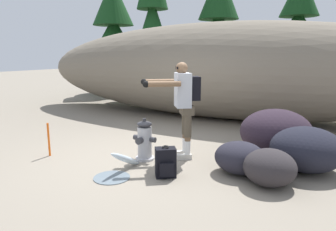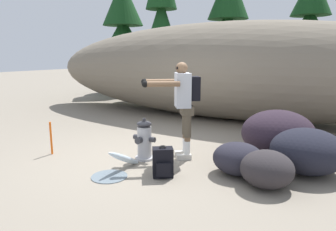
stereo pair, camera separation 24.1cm
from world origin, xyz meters
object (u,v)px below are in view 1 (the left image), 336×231
fire_hydrant (145,141)px  spare_backpack (166,163)px  boulder_mid (276,132)px  boulder_outlier (240,158)px  boulder_large (306,149)px  boulder_small (270,167)px  survey_stake (49,140)px  utility_worker (183,99)px

fire_hydrant → spare_backpack: 0.86m
boulder_mid → boulder_outlier: 1.26m
boulder_large → boulder_small: size_ratio=1.51×
fire_hydrant → boulder_small: (2.10, -0.11, -0.08)m
boulder_large → boulder_mid: 0.84m
boulder_outlier → survey_stake: survey_stake is taller
utility_worker → boulder_small: (1.56, -0.51, -0.79)m
fire_hydrant → survey_stake: bearing=-159.1°
spare_backpack → boulder_large: 2.20m
fire_hydrant → boulder_large: 2.60m
fire_hydrant → survey_stake: 1.73m
spare_backpack → boulder_large: boulder_large is taller
fire_hydrant → boulder_outlier: size_ratio=0.93×
boulder_large → boulder_outlier: size_ratio=1.41×
boulder_small → boulder_outlier: 0.54m
boulder_large → utility_worker: bearing=-170.6°
boulder_mid → boulder_large: bearing=-48.3°
utility_worker → boulder_outlier: (1.08, -0.26, -0.80)m
spare_backpack → boulder_mid: (1.27, 1.85, 0.20)m
fire_hydrant → utility_worker: bearing=36.3°
boulder_mid → boulder_outlier: (-0.33, -1.20, -0.17)m
spare_backpack → survey_stake: size_ratio=0.78×
boulder_large → boulder_outlier: boulder_large is taller
fire_hydrant → boulder_outlier: fire_hydrant is taller
utility_worker → boulder_outlier: utility_worker is taller
survey_stake → utility_worker: bearing=25.2°
boulder_small → survey_stake: bearing=-172.3°
fire_hydrant → boulder_large: bearing=16.0°
spare_backpack → boulder_small: boulder_small is taller
boulder_mid → boulder_small: boulder_mid is taller
boulder_small → utility_worker: bearing=162.0°
boulder_mid → boulder_outlier: boulder_mid is taller
boulder_large → survey_stake: boulder_large is taller
boulder_large → survey_stake: 4.34m
boulder_large → survey_stake: bearing=-162.0°
boulder_small → survey_stake: 3.75m
fire_hydrant → boulder_outlier: 1.63m
utility_worker → boulder_small: 1.82m
fire_hydrant → boulder_small: 2.10m
spare_backpack → survey_stake: survey_stake is taller
spare_backpack → fire_hydrant: bearing=-162.8°
boulder_small → boulder_large: bearing=63.9°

